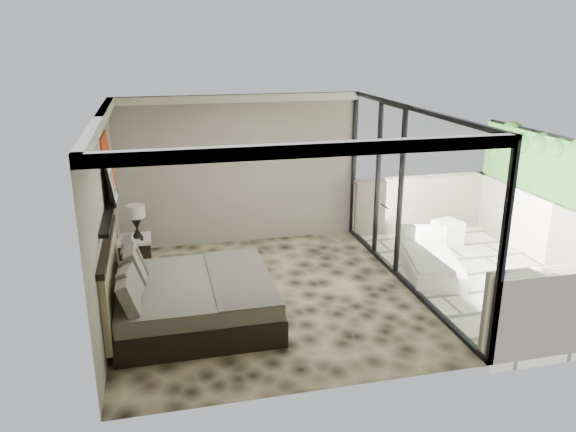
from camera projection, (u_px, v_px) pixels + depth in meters
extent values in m
plane|color=black|center=(267.00, 296.00, 8.59)|extent=(5.00, 5.00, 0.00)
cube|color=silver|center=(265.00, 112.00, 7.74)|extent=(4.50, 5.00, 0.02)
cube|color=gray|center=(240.00, 170.00, 10.47)|extent=(4.50, 0.02, 2.80)
cube|color=gray|center=(105.00, 220.00, 7.67)|extent=(0.02, 5.00, 2.80)
cube|color=white|center=(408.00, 199.00, 8.66)|extent=(0.08, 5.00, 2.80)
cube|color=beige|center=(485.00, 276.00, 9.44)|extent=(3.00, 5.00, 0.12)
cube|color=beige|center=(560.00, 236.00, 9.55)|extent=(0.30, 5.00, 1.10)
cube|color=black|center=(109.00, 210.00, 7.74)|extent=(0.12, 2.20, 0.05)
cube|color=black|center=(197.00, 308.00, 7.80)|extent=(2.14, 2.04, 0.37)
cube|color=#5C584D|center=(196.00, 289.00, 7.71)|extent=(2.08, 1.98, 0.22)
cube|color=#45423C|center=(239.00, 277.00, 7.81)|extent=(0.82, 2.02, 0.03)
cube|color=#92865D|center=(111.00, 281.00, 7.40)|extent=(0.08, 2.14, 1.02)
cube|color=black|center=(135.00, 251.00, 9.62)|extent=(0.67, 0.67, 0.55)
cone|color=black|center=(137.00, 233.00, 9.55)|extent=(0.18, 0.18, 0.16)
cone|color=black|center=(137.00, 224.00, 9.50)|extent=(0.18, 0.18, 0.16)
cylinder|color=beige|center=(136.00, 211.00, 9.43)|extent=(0.31, 0.31, 0.21)
cube|color=red|center=(108.00, 165.00, 8.29)|extent=(0.13, 0.90, 0.90)
cube|color=black|center=(111.00, 183.00, 7.87)|extent=(0.11, 0.50, 0.60)
cube|color=white|center=(447.00, 233.00, 10.66)|extent=(0.55, 0.55, 0.46)
cube|color=silver|center=(430.00, 267.00, 9.33)|extent=(1.12, 1.70, 0.27)
cube|color=beige|center=(431.00, 257.00, 9.28)|extent=(1.06, 1.60, 0.08)
cube|color=silver|center=(421.00, 234.00, 9.93)|extent=(0.79, 0.29, 0.34)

